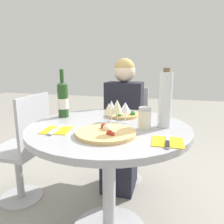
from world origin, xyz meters
The scene contains 15 objects.
dining_table centered at (0.00, 0.00, 0.62)m, with size 1.00×1.00×0.78m.
chair_behind_diner centered at (-0.06, 0.81, 0.44)m, with size 0.41×0.41×0.91m.
seated_diner centered at (-0.06, 0.67, 0.55)m, with size 0.34×0.45×1.20m.
chair_empty_side centered at (-0.79, 0.19, 0.44)m, with size 0.41×0.41×0.91m.
pizza_large centered at (0.04, -0.18, 0.79)m, with size 0.32×0.32×0.05m.
pizza_small_far centered at (0.03, 0.25, 0.79)m, with size 0.23×0.23×0.05m.
wine_bottle centered at (-0.37, 0.13, 0.90)m, with size 0.07×0.07×0.34m.
tall_carafe centered at (0.33, 0.06, 0.94)m, with size 0.08×0.08×0.35m.
sugar_shaker centered at (0.22, -0.02, 0.84)m, with size 0.07×0.07×0.13m.
wine_glass_back_right centered at (0.08, 0.09, 0.87)m, with size 0.08×0.08×0.13m.
wine_glass_front_left centered at (-0.01, 0.03, 0.87)m, with size 0.07×0.07×0.13m.
wine_glass_center centered at (0.04, 0.06, 0.89)m, with size 0.08×0.08×0.15m.
wine_glass_back_left centered at (-0.01, 0.09, 0.87)m, with size 0.07×0.07×0.14m.
place_setting_left centered at (-0.26, -0.18, 0.78)m, with size 0.17×0.19×0.01m.
place_setting_right centered at (0.36, -0.21, 0.78)m, with size 0.15×0.19×0.01m.
Camera 1 is at (0.36, -1.25, 1.15)m, focal length 35.00 mm.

